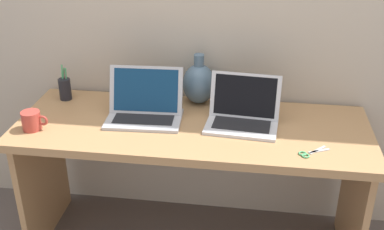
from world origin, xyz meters
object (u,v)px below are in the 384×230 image
object	(u,v)px
laptop_left	(145,105)
pen_cup	(65,88)
scissors	(309,153)
green_vase	(199,83)
coffee_mug	(32,121)
laptop_right	(243,112)

from	to	relation	value
laptop_left	pen_cup	size ratio (longest dim) A/B	1.96
scissors	laptop_left	bearing A→B (deg)	162.60
pen_cup	scissors	distance (m)	1.29
laptop_left	scissors	distance (m)	0.80
pen_cup	scissors	xyz separation A→B (m)	(1.22, -0.39, -0.06)
green_vase	pen_cup	xyz separation A→B (m)	(-0.70, -0.06, -0.05)
laptop_left	green_vase	world-z (taller)	green_vase
laptop_left	coffee_mug	xyz separation A→B (m)	(-0.49, -0.19, -0.02)
laptop_right	pen_cup	world-z (taller)	laptop_right
green_vase	coffee_mug	bearing A→B (deg)	-151.11
coffee_mug	scissors	distance (m)	1.25
laptop_left	green_vase	xyz separation A→B (m)	(0.23, 0.21, 0.04)
laptop_right	coffee_mug	size ratio (longest dim) A/B	2.80
pen_cup	laptop_right	bearing A→B (deg)	-8.87
laptop_right	pen_cup	xyz separation A→B (m)	(-0.93, 0.15, 0.00)
laptop_right	green_vase	distance (m)	0.32
coffee_mug	pen_cup	bearing A→B (deg)	85.28
green_vase	coffee_mug	xyz separation A→B (m)	(-0.72, -0.40, -0.06)
pen_cup	scissors	world-z (taller)	pen_cup
coffee_mug	scissors	bearing A→B (deg)	-2.13
coffee_mug	pen_cup	xyz separation A→B (m)	(0.03, 0.34, 0.02)
laptop_left	pen_cup	world-z (taller)	laptop_left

